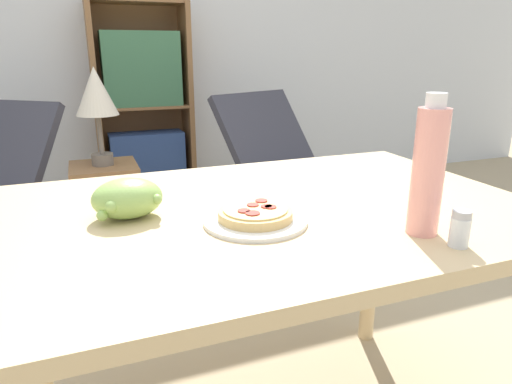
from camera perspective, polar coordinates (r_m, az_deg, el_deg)
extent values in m
cube|color=silver|center=(3.70, -15.10, 19.23)|extent=(8.00, 0.05, 2.60)
cube|color=#D1B27F|center=(1.13, 1.32, -2.68)|extent=(1.33, 0.88, 0.03)
cylinder|color=#D1B27F|center=(1.58, -26.19, -13.96)|extent=(0.06, 0.06, 0.74)
cylinder|color=#D1B27F|center=(1.87, 14.29, -7.72)|extent=(0.06, 0.06, 0.74)
cylinder|color=white|center=(1.02, -0.08, -3.60)|extent=(0.23, 0.23, 0.01)
cylinder|color=#DBB26B|center=(1.02, -0.08, -2.81)|extent=(0.17, 0.17, 0.02)
cylinder|color=#EACC7A|center=(1.01, -0.08, -2.17)|extent=(0.14, 0.14, 0.00)
cylinder|color=#A83328|center=(1.02, 1.82, -1.87)|extent=(0.03, 0.03, 0.00)
cylinder|color=#A83328|center=(0.98, -0.44, -2.66)|extent=(0.03, 0.03, 0.00)
cylinder|color=#A83328|center=(1.06, 0.67, -1.09)|extent=(0.03, 0.03, 0.00)
cylinder|color=#A83328|center=(0.99, -1.52, -2.36)|extent=(0.03, 0.03, 0.00)
cylinder|color=#A83328|center=(1.02, 1.32, -1.81)|extent=(0.03, 0.03, 0.00)
cylinder|color=#A83328|center=(1.03, -0.40, -1.61)|extent=(0.03, 0.03, 0.00)
ellipsoid|color=#93BC5B|center=(1.08, -15.78, -0.75)|extent=(0.16, 0.12, 0.09)
sphere|color=#93BC5B|center=(1.11, -18.52, 0.10)|extent=(0.02, 0.02, 0.02)
sphere|color=#93BC5B|center=(1.11, -14.35, -2.01)|extent=(0.02, 0.02, 0.02)
sphere|color=#93BC5B|center=(1.07, -18.29, -1.16)|extent=(0.03, 0.03, 0.03)
sphere|color=#93BC5B|center=(1.12, -15.93, -1.84)|extent=(0.03, 0.03, 0.03)
sphere|color=#93BC5B|center=(1.10, -17.14, 0.03)|extent=(0.02, 0.02, 0.02)
sphere|color=#93BC5B|center=(1.05, -18.67, -2.79)|extent=(0.03, 0.03, 0.03)
sphere|color=#93BC5B|center=(1.05, -12.27, -0.89)|extent=(0.02, 0.02, 0.02)
sphere|color=#93BC5B|center=(1.06, -18.18, -0.69)|extent=(0.03, 0.03, 0.03)
sphere|color=#93BC5B|center=(1.03, -17.62, -1.76)|extent=(0.03, 0.03, 0.03)
cylinder|color=pink|center=(0.99, 20.68, 2.25)|extent=(0.07, 0.07, 0.26)
cylinder|color=white|center=(0.97, 21.61, 10.61)|extent=(0.04, 0.04, 0.03)
cylinder|color=white|center=(0.98, 24.10, -4.60)|extent=(0.04, 0.04, 0.06)
cylinder|color=#B7B7BC|center=(0.97, 24.37, -2.55)|extent=(0.04, 0.04, 0.01)
cube|color=slate|center=(2.97, 4.39, -4.31)|extent=(0.75, 0.73, 0.10)
cube|color=#383842|center=(2.80, 5.18, 1.07)|extent=(0.78, 0.71, 0.14)
cube|color=#383842|center=(2.96, 1.37, 6.85)|extent=(0.75, 0.62, 0.55)
cube|color=brown|center=(3.51, -19.26, 9.83)|extent=(0.04, 0.31, 1.48)
cube|color=brown|center=(3.59, -8.58, 10.75)|extent=(0.04, 0.31, 1.48)
cube|color=brown|center=(3.69, -14.18, 10.58)|extent=(0.69, 0.01, 1.48)
cube|color=brown|center=(3.69, -13.06, -0.83)|extent=(0.62, 0.30, 0.02)
cube|color=navy|center=(3.59, -13.30, 3.15)|extent=(0.54, 0.22, 0.52)
cube|color=brown|center=(3.54, -13.86, 10.34)|extent=(0.62, 0.30, 0.02)
cube|color=#3D704C|center=(3.49, -14.14, 14.68)|extent=(0.54, 0.22, 0.52)
cube|color=brown|center=(3.53, -14.76, 22.01)|extent=(0.62, 0.30, 0.02)
cube|color=brown|center=(2.60, -17.97, -2.81)|extent=(0.34, 0.34, 0.57)
cylinder|color=#665B51|center=(2.52, -18.63, 3.90)|extent=(0.11, 0.11, 0.06)
cylinder|color=#665B51|center=(2.49, -18.91, 6.80)|extent=(0.02, 0.02, 0.20)
cone|color=beige|center=(2.46, -19.42, 11.83)|extent=(0.21, 0.21, 0.24)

